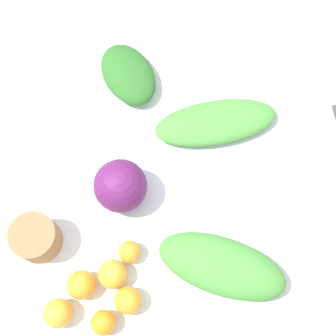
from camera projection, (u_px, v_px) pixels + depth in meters
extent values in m
plane|color=#B2A899|center=(168.00, 224.00, 2.18)|extent=(8.00, 8.00, 0.00)
cube|color=silver|center=(168.00, 172.00, 1.47)|extent=(1.12, 1.09, 0.03)
cylinder|color=brown|center=(322.00, 314.00, 1.70)|extent=(0.06, 0.06, 0.74)
cylinder|color=brown|center=(36.00, 109.00, 1.97)|extent=(0.06, 0.06, 0.74)
cylinder|color=brown|center=(269.00, 82.00, 2.02)|extent=(0.06, 0.06, 0.74)
sphere|color=#601E5B|center=(120.00, 186.00, 1.36)|extent=(0.16, 0.16, 0.16)
cylinder|color=#997047|center=(36.00, 238.00, 1.34)|extent=(0.13, 0.13, 0.10)
ellipsoid|color=#4C933D|center=(222.00, 266.00, 1.31)|extent=(0.40, 0.31, 0.10)
ellipsoid|color=#4C933D|center=(216.00, 122.00, 1.48)|extent=(0.40, 0.17, 0.06)
ellipsoid|color=#2D6B28|center=(128.00, 74.00, 1.53)|extent=(0.24, 0.28, 0.08)
sphere|color=orange|center=(81.00, 285.00, 1.30)|extent=(0.08, 0.08, 0.08)
sphere|color=#F9A833|center=(58.00, 313.00, 1.28)|extent=(0.08, 0.08, 0.08)
sphere|color=orange|center=(128.00, 301.00, 1.29)|extent=(0.08, 0.08, 0.08)
sphere|color=orange|center=(103.00, 323.00, 1.27)|extent=(0.07, 0.07, 0.07)
sphere|color=#F9A833|center=(112.00, 274.00, 1.31)|extent=(0.08, 0.08, 0.08)
sphere|color=orange|center=(129.00, 252.00, 1.34)|extent=(0.07, 0.07, 0.07)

